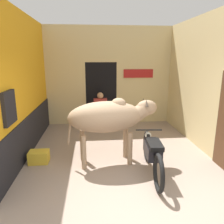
# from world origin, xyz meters

# --- Properties ---
(ground_plane) EXTENTS (30.00, 30.00, 0.00)m
(ground_plane) POSITION_xyz_m (0.00, 0.00, 0.00)
(ground_plane) COLOR gray
(wall_left_shopfront) EXTENTS (0.25, 4.68, 3.45)m
(wall_left_shopfront) POSITION_xyz_m (-2.30, 2.33, 1.67)
(wall_left_shopfront) COLOR orange
(wall_left_shopfront) RESTS_ON ground_plane
(wall_back_with_doorway) EXTENTS (4.44, 0.93, 3.45)m
(wall_back_with_doorway) POSITION_xyz_m (-0.11, 4.95, 1.48)
(wall_back_with_doorway) COLOR #D1BC84
(wall_back_with_doorway) RESTS_ON ground_plane
(wall_right_with_door) EXTENTS (0.22, 4.68, 3.45)m
(wall_right_with_door) POSITION_xyz_m (2.31, 2.29, 1.70)
(wall_right_with_door) COLOR #D1BC84
(wall_right_with_door) RESTS_ON ground_plane
(cow) EXTENTS (2.06, 0.90, 1.51)m
(cow) POSITION_xyz_m (-0.25, 1.51, 1.09)
(cow) COLOR tan
(cow) RESTS_ON ground_plane
(motorcycle_near) EXTENTS (0.58, 1.95, 0.81)m
(motorcycle_near) POSITION_xyz_m (0.59, 0.91, 0.46)
(motorcycle_near) COLOR black
(motorcycle_near) RESTS_ON ground_plane
(shopkeeper_seated) EXTENTS (0.46, 0.34, 1.23)m
(shopkeeper_seated) POSITION_xyz_m (-0.34, 4.12, 0.64)
(shopkeeper_seated) COLOR #3D3842
(shopkeeper_seated) RESTS_ON ground_plane
(plastic_stool) EXTENTS (0.31, 0.31, 0.44)m
(plastic_stool) POSITION_xyz_m (-0.73, 4.21, 0.23)
(plastic_stool) COLOR #DB6093
(plastic_stool) RESTS_ON ground_plane
(crate) EXTENTS (0.44, 0.32, 0.28)m
(crate) POSITION_xyz_m (-1.87, 1.63, 0.14)
(crate) COLOR gold
(crate) RESTS_ON ground_plane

